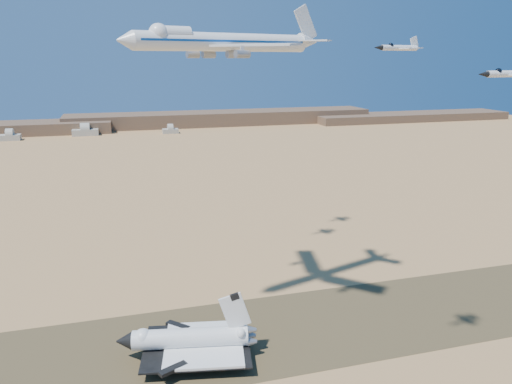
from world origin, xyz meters
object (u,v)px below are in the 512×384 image
object	(u,v)px
crew_a	(222,369)
chase_jet_a	(398,48)
crew_b	(215,363)
crew_c	(224,359)
shuttle	(189,340)
chase_jet_f	(271,46)
carrier_747	(219,42)
chase_jet_b	(507,74)
chase_jet_e	(246,49)

from	to	relation	value
crew_a	chase_jet_a	xyz separation A→B (m)	(40.83, -17.00, 91.16)
crew_b	crew_c	world-z (taller)	crew_b
shuttle	chase_jet_a	bearing A→B (deg)	-18.56
chase_jet_f	crew_c	bearing A→B (deg)	-129.11
shuttle	carrier_747	distance (m)	92.95
chase_jet_a	chase_jet_b	distance (m)	25.24
crew_b	chase_jet_e	world-z (taller)	chase_jet_e
carrier_747	chase_jet_a	size ratio (longest dim) A/B	5.14
crew_a	crew_c	world-z (taller)	crew_a
shuttle	chase_jet_f	size ratio (longest dim) A/B	2.89
crew_c	chase_jet_f	size ratio (longest dim) A/B	0.11
chase_jet_a	chase_jet_b	world-z (taller)	chase_jet_a
crew_c	chase_jet_a	bearing A→B (deg)	-166.82
crew_c	chase_jet_f	distance (m)	140.80
crew_a	chase_jet_e	size ratio (longest dim) A/B	0.12
chase_jet_e	chase_jet_f	bearing A→B (deg)	32.93
crew_b	chase_jet_b	distance (m)	111.31
crew_a	chase_jet_b	world-z (taller)	chase_jet_b
crew_b	chase_jet_f	world-z (taller)	chase_jet_f
crew_c	chase_jet_a	world-z (taller)	chase_jet_a
crew_c	chase_jet_b	bearing A→B (deg)	-166.98
crew_a	chase_jet_f	size ratio (longest dim) A/B	0.12
carrier_747	crew_a	distance (m)	99.46
crew_a	chase_jet_e	world-z (taller)	chase_jet_e
carrier_747	chase_jet_a	xyz separation A→B (m)	(32.92, -49.58, -2.48)
crew_a	chase_jet_b	size ratio (longest dim) A/B	0.10
crew_a	chase_jet_f	distance (m)	144.61
chase_jet_a	chase_jet_e	size ratio (longest dim) A/B	0.92
chase_jet_e	crew_a	bearing A→B (deg)	-122.48
chase_jet_b	chase_jet_f	xyz separation A→B (m)	(-15.74, 128.76, 8.67)
chase_jet_e	chase_jet_a	bearing A→B (deg)	-96.33
crew_b	chase_jet_f	distance (m)	142.47
carrier_747	crew_c	bearing A→B (deg)	-119.96
carrier_747	chase_jet_e	size ratio (longest dim) A/B	4.73
crew_c	shuttle	bearing A→B (deg)	12.20
crew_b	chase_jet_e	xyz separation A→B (m)	(31.08, 78.84, 92.50)
chase_jet_a	chase_jet_e	world-z (taller)	chase_jet_e
carrier_747	crew_b	xyz separation A→B (m)	(-9.22, -28.81, -93.62)
shuttle	crew_a	bearing A→B (deg)	-42.02
carrier_747	chase_jet_f	xyz separation A→B (m)	(38.52, 67.04, 0.35)
shuttle	chase_jet_e	xyz separation A→B (m)	(37.69, 72.14, 87.75)
chase_jet_e	shuttle	bearing A→B (deg)	-130.25
chase_jet_a	chase_jet_b	xyz separation A→B (m)	(21.34, -12.15, -5.84)
chase_jet_b	chase_jet_e	world-z (taller)	chase_jet_e
carrier_747	chase_jet_b	xyz separation A→B (m)	(54.27, -61.72, -8.32)
crew_b	chase_jet_a	xyz separation A→B (m)	(42.14, -20.77, 91.15)
carrier_747	crew_a	xyz separation A→B (m)	(-7.90, -32.58, -93.64)
chase_jet_b	crew_c	bearing A→B (deg)	142.56
shuttle	crew_b	xyz separation A→B (m)	(6.61, -6.70, -4.75)
crew_c	chase_jet_e	world-z (taller)	chase_jet_e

